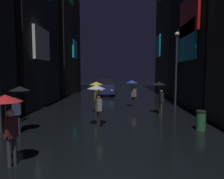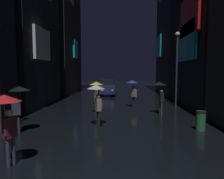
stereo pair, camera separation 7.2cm
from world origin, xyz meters
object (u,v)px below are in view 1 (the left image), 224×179
Objects in this scene: car_distant at (106,87)px; trash_bin at (201,120)px; pedestrian_foreground_right_black at (160,89)px; pedestrian_far_right_clear at (97,94)px; pedestrian_midstreet_left_yellow at (96,89)px; pedestrian_foreground_left_blue at (132,86)px; pedestrian_near_crossing_black at (19,96)px; streetlamp_right_far at (176,61)px; pedestrian_midstreet_centre_red at (7,110)px.

trash_bin is (5.47, -14.36, -0.46)m from car_distant.
pedestrian_foreground_right_black is 0.50× the size of car_distant.
pedestrian_far_right_clear reaches higher than trash_bin.
pedestrian_far_right_clear is (0.43, -3.21, 0.00)m from pedestrian_midstreet_left_yellow.
pedestrian_foreground_left_blue is 1.00× the size of pedestrian_midstreet_left_yellow.
pedestrian_foreground_right_black is 11.65m from car_distant.
pedestrian_far_right_clear is 14.09m from car_distant.
pedestrian_far_right_clear reaches higher than car_distant.
pedestrian_far_right_clear is at bearing 18.24° from pedestrian_near_crossing_black.
pedestrian_foreground_right_black is 4.11m from pedestrian_midstreet_left_yellow.
trash_bin is at bearing -95.72° from streetlamp_right_far.
pedestrian_midstreet_centre_red reaches higher than car_distant.
pedestrian_far_right_clear is 0.50× the size of car_distant.
pedestrian_midstreet_left_yellow is 0.50× the size of car_distant.
car_distant is (1.48, 18.40, -0.74)m from pedestrian_midstreet_centre_red.
car_distant is (-0.53, 14.06, -0.74)m from pedestrian_far_right_clear.
car_distant is 4.58× the size of trash_bin.
pedestrian_midstreet_centre_red is 4.78m from pedestrian_far_right_clear.
pedestrian_midstreet_left_yellow is 2.28× the size of trash_bin.
streetlamp_right_far reaches higher than trash_bin.
pedestrian_near_crossing_black is at bearing -128.76° from pedestrian_foreground_left_blue.
pedestrian_midstreet_left_yellow is at bearing -179.77° from pedestrian_foreground_right_black.
pedestrian_midstreet_left_yellow is at bearing 55.76° from pedestrian_near_crossing_black.
pedestrian_foreground_right_black reaches higher than trash_bin.
pedestrian_midstreet_left_yellow is at bearing 97.56° from pedestrian_far_right_clear.
streetlamp_right_far is at bearing 55.24° from pedestrian_midstreet_centre_red.
pedestrian_midstreet_centre_red is 2.28× the size of trash_bin.
pedestrian_near_crossing_black is at bearing -161.76° from pedestrian_far_right_clear.
pedestrian_foreground_left_blue and pedestrian_far_right_clear have the same top height.
pedestrian_near_crossing_black is (-7.05, -4.34, 0.00)m from pedestrian_foreground_right_black.
streetlamp_right_far reaches higher than pedestrian_foreground_right_black.
pedestrian_foreground_left_blue is 0.50× the size of car_distant.
car_distant is (-0.10, 10.85, -0.74)m from pedestrian_midstreet_left_yellow.
pedestrian_foreground_left_blue is at bearing 51.24° from pedestrian_near_crossing_black.
streetlamp_right_far is (9.01, 7.80, 2.01)m from pedestrian_near_crossing_black.
pedestrian_foreground_right_black is 8.28m from pedestrian_near_crossing_black.
pedestrian_midstreet_centre_red is 3.50m from pedestrian_near_crossing_black.
streetlamp_right_far is (6.07, 3.48, 2.01)m from pedestrian_midstreet_left_yellow.
streetlamp_right_far reaches higher than pedestrian_far_right_clear.
pedestrian_midstreet_centre_red is at bearing -101.85° from pedestrian_midstreet_left_yellow.
pedestrian_midstreet_centre_red is 1.00× the size of pedestrian_near_crossing_black.
pedestrian_foreground_right_black is at bearing 41.24° from pedestrian_far_right_clear.
car_distant is (-2.60, 8.39, -0.74)m from pedestrian_foreground_left_blue.
pedestrian_foreground_right_black is 1.00× the size of pedestrian_near_crossing_black.
pedestrian_midstreet_centre_red is 8.13m from trash_bin.
pedestrian_far_right_clear is (-3.69, -3.23, 0.00)m from pedestrian_foreground_right_black.
pedestrian_midstreet_left_yellow is at bearing 78.15° from pedestrian_midstreet_centre_red.
pedestrian_foreground_left_blue is at bearing 69.91° from pedestrian_far_right_clear.
pedestrian_foreground_left_blue is 8.82m from car_distant.
pedestrian_far_right_clear is 8.98m from streetlamp_right_far.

